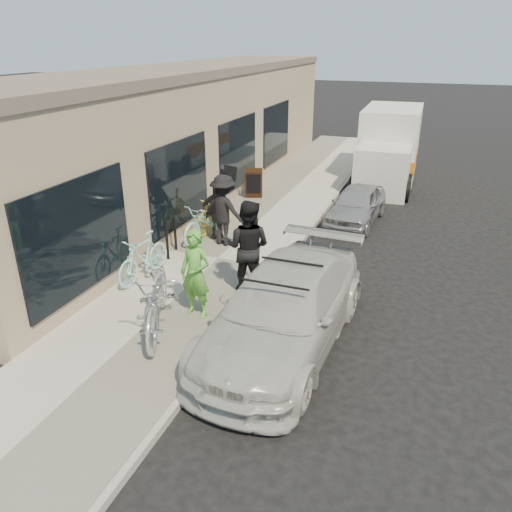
% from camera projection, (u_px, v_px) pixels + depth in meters
% --- Properties ---
extents(ground, '(120.00, 120.00, 0.00)m').
position_uv_depth(ground, '(252.00, 345.00, 8.92)').
color(ground, black).
rests_on(ground, ground).
extents(sidewalk, '(3.00, 34.00, 0.15)m').
position_uv_depth(sidewalk, '(218.00, 261.00, 12.11)').
color(sidewalk, '#B2AEA0').
rests_on(sidewalk, ground).
extents(curb, '(0.12, 34.00, 0.13)m').
position_uv_depth(curb, '(279.00, 271.00, 11.62)').
color(curb, '#A39E95').
rests_on(curb, ground).
extents(storefront, '(3.60, 20.00, 4.22)m').
position_uv_depth(storefront, '(189.00, 133.00, 16.60)').
color(storefront, tan).
rests_on(storefront, ground).
extents(bike_rack, '(0.17, 0.65, 0.92)m').
position_uv_depth(bike_rack, '(171.00, 233.00, 12.07)').
color(bike_rack, black).
rests_on(bike_rack, sidewalk).
extents(sandwich_board, '(0.72, 0.73, 0.93)m').
position_uv_depth(sandwich_board, '(254.00, 184.00, 16.45)').
color(sandwich_board, '#321C0E').
rests_on(sandwich_board, sidewalk).
extents(sedan_white, '(2.26, 4.99, 1.46)m').
position_uv_depth(sedan_white, '(284.00, 309.00, 8.67)').
color(sedan_white, '#BABAB5').
rests_on(sedan_white, ground).
extents(sedan_silver, '(1.55, 3.28, 1.09)m').
position_uv_depth(sedan_silver, '(356.00, 205.00, 14.63)').
color(sedan_silver, '#9D9DA2').
rests_on(sedan_silver, ground).
extents(moving_truck, '(2.16, 5.46, 2.66)m').
position_uv_depth(moving_truck, '(389.00, 149.00, 18.77)').
color(moving_truck, silver).
rests_on(moving_truck, ground).
extents(tandem_bike, '(1.80, 2.60, 1.30)m').
position_uv_depth(tandem_bike, '(157.00, 296.00, 8.93)').
color(tandem_bike, silver).
rests_on(tandem_bike, sidewalk).
extents(woman_rider, '(0.68, 0.50, 1.72)m').
position_uv_depth(woman_rider, '(195.00, 274.00, 9.28)').
color(woman_rider, '#52A537').
rests_on(woman_rider, sidewalk).
extents(man_standing, '(0.98, 0.77, 1.98)m').
position_uv_depth(man_standing, '(248.00, 247.00, 10.13)').
color(man_standing, black).
rests_on(man_standing, sidewalk).
extents(cruiser_bike_a, '(0.65, 1.73, 1.02)m').
position_uv_depth(cruiser_bike_a, '(143.00, 257.00, 10.87)').
color(cruiser_bike_a, '#97E1D9').
rests_on(cruiser_bike_a, sidewalk).
extents(cruiser_bike_b, '(1.05, 1.99, 0.99)m').
position_uv_depth(cruiser_bike_b, '(207.00, 221.00, 13.02)').
color(cruiser_bike_b, '#97E1D9').
rests_on(cruiser_bike_b, sidewalk).
extents(cruiser_bike_c, '(0.77, 1.73, 1.01)m').
position_uv_depth(cruiser_bike_c, '(215.00, 213.00, 13.57)').
color(cruiser_bike_c, gold).
rests_on(cruiser_bike_c, sidewalk).
extents(bystander_a, '(1.28, 0.88, 1.82)m').
position_uv_depth(bystander_a, '(224.00, 210.00, 12.55)').
color(bystander_a, black).
rests_on(bystander_a, sidewalk).
extents(bystander_b, '(0.93, 0.64, 1.46)m').
position_uv_depth(bystander_b, '(216.00, 211.00, 13.07)').
color(bystander_b, brown).
rests_on(bystander_b, sidewalk).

